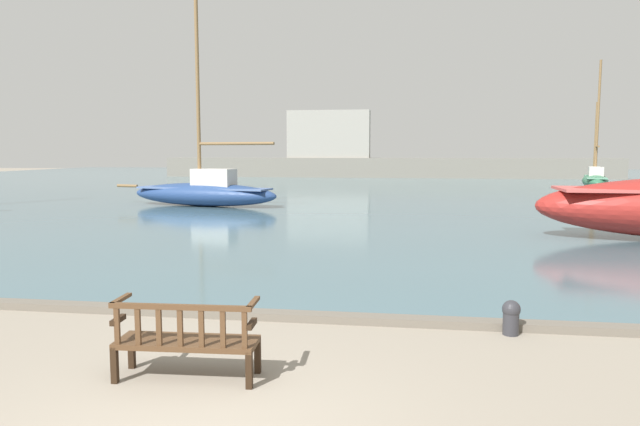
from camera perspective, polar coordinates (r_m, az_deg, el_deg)
name	(u,v)px	position (r m, az deg, el deg)	size (l,w,h in m)	color
harbor_water	(381,182)	(48.65, 6.15, 3.09)	(100.00, 80.00, 0.08)	#476670
quay_edge_kerb	(280,316)	(8.96, -4.03, -10.20)	(40.00, 0.30, 0.12)	#675F54
park_bench	(186,339)	(6.77, -13.24, -12.16)	(1.62, 0.59, 0.92)	black
sailboat_mid_port	(595,178)	(44.00, 25.80, 3.14)	(3.22, 6.74, 8.77)	#2D6647
sailboat_outer_port	(204,191)	(26.99, -11.48, 2.21)	(8.61, 3.22, 10.15)	navy
mooring_bollard	(511,316)	(8.61, 18.56, -9.73)	(0.26, 0.26, 0.50)	#2D2D33
far_breakwater	(370,159)	(56.73, 5.01, 5.38)	(44.20, 2.40, 6.67)	slate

